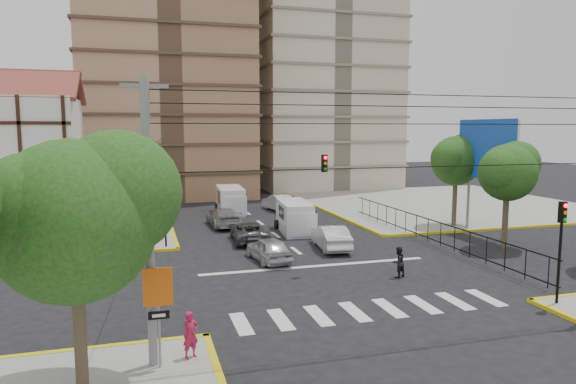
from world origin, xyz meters
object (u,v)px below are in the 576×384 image
object	(u,v)px
car_white_front_right	(331,237)
pedestrian_sw_corner	(191,335)
van_right_lane	(295,218)
car_silver_front_left	(269,249)
traffic_light_nw	(165,200)
van_left_lane	(231,201)
traffic_light_se	(561,235)
pedestrian_crosswalk	(398,262)
district_sign	(158,296)

from	to	relation	value
car_white_front_right	pedestrian_sw_corner	bearing A→B (deg)	59.82
van_right_lane	car_silver_front_left	world-z (taller)	van_right_lane
car_white_front_right	traffic_light_nw	bearing A→B (deg)	-10.15
van_left_lane	pedestrian_sw_corner	bearing A→B (deg)	-98.77
traffic_light_se	pedestrian_sw_corner	size ratio (longest dim) A/B	2.85
van_right_lane	van_left_lane	world-z (taller)	van_left_lane
van_left_lane	traffic_light_se	bearing A→B (deg)	-67.55
van_left_lane	pedestrian_sw_corner	distance (m)	29.11
car_silver_front_left	car_white_front_right	bearing A→B (deg)	-164.46
traffic_light_nw	pedestrian_crosswalk	distance (m)	15.01
traffic_light_nw	district_sign	world-z (taller)	traffic_light_nw
van_left_lane	pedestrian_crosswalk	size ratio (longest dim) A/B	3.42
car_silver_front_left	pedestrian_sw_corner	bearing A→B (deg)	57.75
district_sign	car_silver_front_left	distance (m)	13.96
traffic_light_se	van_left_lane	size ratio (longest dim) A/B	0.81
district_sign	traffic_light_se	bearing A→B (deg)	4.95
traffic_light_nw	van_left_lane	bearing A→B (deg)	62.32
car_white_front_right	pedestrian_crosswalk	world-z (taller)	pedestrian_crosswalk
district_sign	van_right_lane	xyz separation A→B (m)	(10.36, 19.53, -1.35)
traffic_light_se	van_right_lane	xyz separation A→B (m)	(-6.24, 18.09, -2.01)
van_right_lane	car_white_front_right	bearing A→B (deg)	-76.88
van_right_lane	car_silver_front_left	bearing A→B (deg)	-111.67
traffic_light_se	car_white_front_right	world-z (taller)	traffic_light_se
van_left_lane	car_silver_front_left	distance (m)	16.69
traffic_light_se	pedestrian_crosswalk	distance (m)	7.68
traffic_light_nw	pedestrian_crosswalk	xyz separation A→B (m)	(11.14, -9.79, -2.31)
pedestrian_crosswalk	traffic_light_se	bearing A→B (deg)	107.36
pedestrian_sw_corner	pedestrian_crosswalk	size ratio (longest dim) A/B	0.97
traffic_light_se	pedestrian_sw_corner	distance (m)	15.79
van_left_lane	pedestrian_crosswalk	world-z (taller)	van_left_lane
traffic_light_se	traffic_light_nw	size ratio (longest dim) A/B	1.00
car_white_front_right	pedestrian_sw_corner	world-z (taller)	pedestrian_sw_corner
van_left_lane	car_silver_front_left	bearing A→B (deg)	-88.76
van_right_lane	pedestrian_sw_corner	size ratio (longest dim) A/B	3.37
van_right_lane	pedestrian_crosswalk	bearing A→B (deg)	-75.85
traffic_light_se	van_left_lane	xyz separation A→B (m)	(-9.39, 27.44, -1.94)
district_sign	pedestrian_crosswalk	size ratio (longest dim) A/B	2.00
district_sign	car_white_front_right	size ratio (longest dim) A/B	0.69
traffic_light_nw	pedestrian_sw_corner	world-z (taller)	traffic_light_nw
pedestrian_crosswalk	traffic_light_nw	bearing A→B (deg)	-61.48
car_silver_front_left	car_white_front_right	world-z (taller)	car_white_front_right
traffic_light_nw	van_left_lane	world-z (taller)	traffic_light_nw
pedestrian_sw_corner	traffic_light_nw	bearing A→B (deg)	65.08
traffic_light_se	district_sign	size ratio (longest dim) A/B	1.38
van_right_lane	pedestrian_crosswalk	distance (m)	12.42
pedestrian_sw_corner	district_sign	bearing A→B (deg)	179.16
car_white_front_right	van_left_lane	bearing A→B (deg)	-69.24
pedestrian_sw_corner	pedestrian_crosswalk	bearing A→B (deg)	6.51
van_left_lane	car_white_front_right	distance (m)	15.29
traffic_light_nw	pedestrian_sw_corner	distance (m)	16.74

